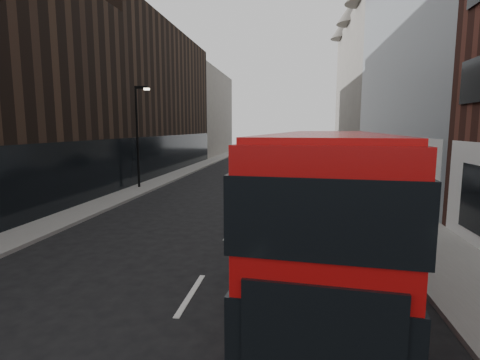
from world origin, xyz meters
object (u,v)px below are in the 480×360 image
at_px(red_bus, 327,207).
at_px(car_b, 300,176).
at_px(grey_bus, 287,147).
at_px(car_c, 313,163).
at_px(street_lamp, 138,130).
at_px(car_a, 270,191).

xyz_separation_m(red_bus, car_b, (-0.39, 18.56, -1.56)).
distance_m(grey_bus, car_c, 11.75).
bearing_deg(car_b, red_bus, -87.22).
relative_size(street_lamp, grey_bus, 0.70).
bearing_deg(grey_bus, street_lamp, -117.05).
bearing_deg(red_bus, car_a, 105.91).
bearing_deg(car_a, car_c, 73.20).
height_order(grey_bus, car_b, grey_bus).
bearing_deg(car_a, street_lamp, 151.36).
relative_size(grey_bus, car_c, 2.31).
height_order(car_a, car_c, car_a).
xyz_separation_m(street_lamp, car_c, (12.79, 14.79, -3.55)).
relative_size(red_bus, car_c, 2.41).
height_order(red_bus, car_c, red_bus).
height_order(red_bus, car_b, red_bus).
bearing_deg(car_c, car_b, -100.33).
bearing_deg(street_lamp, red_bus, -52.99).
bearing_deg(car_c, grey_bus, 102.04).
height_order(street_lamp, car_a, street_lamp).
distance_m(red_bus, car_c, 30.31).
relative_size(street_lamp, car_b, 1.51).
distance_m(red_bus, grey_bus, 41.60).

